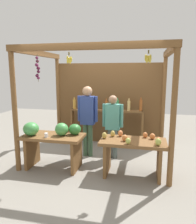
{
  "coord_description": "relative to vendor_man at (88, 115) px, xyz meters",
  "views": [
    {
      "loc": [
        1.02,
        -4.85,
        1.97
      ],
      "look_at": [
        0.0,
        -0.22,
        1.12
      ],
      "focal_mm": 34.88,
      "sensor_mm": 36.0,
      "label": 1
    }
  ],
  "objects": [
    {
      "name": "market_stall",
      "position": [
        0.29,
        0.53,
        0.44
      ],
      "size": [
        3.09,
        2.29,
        2.49
      ],
      "color": "brown",
      "rests_on": "ground"
    },
    {
      "name": "ground_plane",
      "position": [
        0.29,
        0.02,
        -1.01
      ],
      "size": [
        12.0,
        12.0,
        0.0
      ],
      "primitive_type": "plane",
      "color": "gray",
      "rests_on": "ground"
    },
    {
      "name": "vendor_woman",
      "position": [
        0.59,
        0.0,
        -0.13
      ],
      "size": [
        0.48,
        0.2,
        1.48
      ],
      "rotation": [
        0.0,
        0.0,
        0.19
      ],
      "color": "#4F5F5C",
      "rests_on": "ground"
    },
    {
      "name": "bottle_shelf_unit",
      "position": [
        0.31,
        0.84,
        -0.2
      ],
      "size": [
        1.98,
        0.22,
        1.35
      ],
      "color": "brown",
      "rests_on": "ground"
    },
    {
      "name": "fruit_counter_right",
      "position": [
        1.11,
        -0.8,
        -0.48
      ],
      "size": [
        1.25,
        0.64,
        0.84
      ],
      "color": "brown",
      "rests_on": "ground"
    },
    {
      "name": "vendor_man",
      "position": [
        0.0,
        0.0,
        0.0
      ],
      "size": [
        0.48,
        0.23,
        1.67
      ],
      "rotation": [
        0.0,
        0.0,
        -0.08
      ],
      "color": "#3C5C40",
      "rests_on": "ground"
    },
    {
      "name": "fruit_counter_left",
      "position": [
        -0.54,
        -0.8,
        -0.37
      ],
      "size": [
        1.26,
        0.64,
        0.98
      ],
      "color": "brown",
      "rests_on": "ground"
    }
  ]
}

